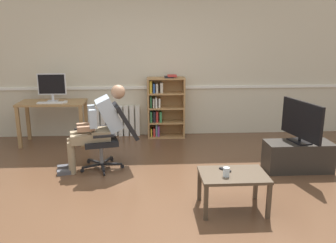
{
  "coord_description": "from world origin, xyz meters",
  "views": [
    {
      "loc": [
        -0.15,
        -3.96,
        1.93
      ],
      "look_at": [
        0.15,
        0.85,
        0.7
      ],
      "focal_mm": 37.41,
      "sensor_mm": 36.0,
      "label": 1
    }
  ],
  "objects": [
    {
      "name": "ground_plane",
      "position": [
        0.0,
        0.0,
        0.0
      ],
      "size": [
        18.0,
        18.0,
        0.0
      ],
      "primitive_type": "plane",
      "color": "brown"
    },
    {
      "name": "back_wall",
      "position": [
        0.0,
        2.65,
        1.35
      ],
      "size": [
        12.0,
        0.13,
        2.7
      ],
      "color": "beige",
      "rests_on": "ground_plane"
    },
    {
      "name": "computer_desk",
      "position": [
        -1.8,
        2.15,
        0.63
      ],
      "size": [
        1.13,
        0.57,
        0.76
      ],
      "color": "#9E7547",
      "rests_on": "ground_plane"
    },
    {
      "name": "imac_monitor",
      "position": [
        -1.8,
        2.23,
        1.03
      ],
      "size": [
        0.49,
        0.14,
        0.48
      ],
      "color": "silver",
      "rests_on": "computer_desk"
    },
    {
      "name": "keyboard",
      "position": [
        -1.79,
        2.01,
        0.77
      ],
      "size": [
        0.44,
        0.12,
        0.02
      ],
      "primitive_type": "cube",
      "color": "white",
      "rests_on": "computer_desk"
    },
    {
      "name": "computer_mouse",
      "position": [
        -1.54,
        2.03,
        0.77
      ],
      "size": [
        0.06,
        0.1,
        0.03
      ],
      "primitive_type": "cube",
      "color": "white",
      "rests_on": "computer_desk"
    },
    {
      "name": "bookshelf",
      "position": [
        0.16,
        2.44,
        0.57
      ],
      "size": [
        0.69,
        0.29,
        1.18
      ],
      "color": "#AD7F4C",
      "rests_on": "ground_plane"
    },
    {
      "name": "radiator",
      "position": [
        -0.76,
        2.54,
        0.29
      ],
      "size": [
        0.95,
        0.08,
        0.58
      ],
      "color": "white",
      "rests_on": "ground_plane"
    },
    {
      "name": "office_chair",
      "position": [
        -0.66,
        0.93,
        0.52
      ],
      "size": [
        0.85,
        0.65,
        0.95
      ],
      "rotation": [
        0.0,
        0.0,
        -1.36
      ],
      "color": "black",
      "rests_on": "ground_plane"
    },
    {
      "name": "person_seated",
      "position": [
        -0.84,
        0.89,
        0.65
      ],
      "size": [
        1.01,
        0.51,
        1.22
      ],
      "rotation": [
        0.0,
        0.0,
        -1.36
      ],
      "color": "#937F60",
      "rests_on": "ground_plane"
    },
    {
      "name": "tv_stand",
      "position": [
        2.0,
        0.64,
        0.21
      ],
      "size": [
        0.94,
        0.4,
        0.42
      ],
      "color": "#2D2823",
      "rests_on": "ground_plane"
    },
    {
      "name": "tv_screen",
      "position": [
        2.0,
        0.64,
        0.73
      ],
      "size": [
        0.27,
        0.83,
        0.59
      ],
      "rotation": [
        0.0,
        0.0,
        1.79
      ],
      "color": "black",
      "rests_on": "tv_stand"
    },
    {
      "name": "coffee_table",
      "position": [
        0.79,
        -0.42,
        0.36
      ],
      "size": [
        0.73,
        0.51,
        0.42
      ],
      "color": "#4C3D2D",
      "rests_on": "ground_plane"
    },
    {
      "name": "drinking_glass",
      "position": [
        0.7,
        -0.49,
        0.47
      ],
      "size": [
        0.07,
        0.07,
        0.1
      ],
      "primitive_type": "cylinder",
      "color": "silver",
      "rests_on": "coffee_table"
    },
    {
      "name": "spare_remote",
      "position": [
        0.72,
        -0.32,
        0.43
      ],
      "size": [
        0.12,
        0.14,
        0.02
      ],
      "primitive_type": "cube",
      "rotation": [
        0.0,
        0.0,
        3.79
      ],
      "color": "black",
      "rests_on": "coffee_table"
    }
  ]
}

